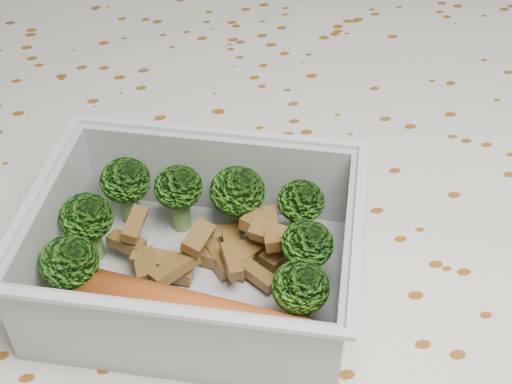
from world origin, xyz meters
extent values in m
cube|color=brown|center=(0.00, 0.00, 0.73)|extent=(1.40, 0.90, 0.04)
cube|color=silver|center=(0.00, 0.00, 0.75)|extent=(1.46, 0.96, 0.01)
cube|color=silver|center=(0.00, 0.48, 0.66)|extent=(1.46, 0.01, 0.18)
cube|color=silver|center=(-0.05, -0.05, 0.76)|extent=(0.22, 0.19, 0.00)
cube|color=silver|center=(-0.03, 0.02, 0.79)|extent=(0.17, 0.07, 0.06)
cube|color=silver|center=(-0.07, -0.11, 0.79)|extent=(0.17, 0.07, 0.06)
cube|color=silver|center=(0.03, -0.08, 0.79)|extent=(0.05, 0.12, 0.06)
cube|color=silver|center=(-0.13, -0.01, 0.79)|extent=(0.05, 0.12, 0.06)
cube|color=silver|center=(-0.02, 0.02, 0.82)|extent=(0.18, 0.07, 0.00)
cube|color=silver|center=(-0.07, -0.11, 0.82)|extent=(0.18, 0.07, 0.00)
cube|color=silver|center=(0.04, -0.08, 0.82)|extent=(0.05, 0.13, 0.00)
cube|color=silver|center=(-0.13, -0.01, 0.82)|extent=(0.05, 0.13, 0.00)
cylinder|color=#608C3F|center=(-0.08, 0.02, 0.77)|extent=(0.02, 0.02, 0.02)
ellipsoid|color=#378A18|center=(-0.08, 0.02, 0.79)|extent=(0.03, 0.03, 0.03)
cylinder|color=#608C3F|center=(-0.05, 0.00, 0.77)|extent=(0.02, 0.02, 0.02)
ellipsoid|color=#378A18|center=(-0.05, 0.00, 0.79)|extent=(0.03, 0.03, 0.03)
cylinder|color=#608C3F|center=(-0.02, -0.01, 0.77)|extent=(0.02, 0.02, 0.02)
ellipsoid|color=#378A18|center=(-0.02, -0.01, 0.79)|extent=(0.04, 0.04, 0.03)
cylinder|color=#608C3F|center=(0.02, -0.03, 0.77)|extent=(0.02, 0.02, 0.02)
ellipsoid|color=#378A18|center=(0.02, -0.03, 0.80)|extent=(0.03, 0.03, 0.03)
cylinder|color=#608C3F|center=(-0.11, -0.01, 0.77)|extent=(0.02, 0.02, 0.02)
ellipsoid|color=#378A18|center=(-0.11, -0.01, 0.79)|extent=(0.03, 0.03, 0.03)
cylinder|color=#608C3F|center=(0.01, -0.06, 0.77)|extent=(0.02, 0.02, 0.02)
ellipsoid|color=#378A18|center=(0.01, -0.06, 0.79)|extent=(0.03, 0.03, 0.03)
cylinder|color=#608C3F|center=(-0.12, -0.04, 0.77)|extent=(0.02, 0.02, 0.02)
ellipsoid|color=#378A18|center=(-0.12, -0.04, 0.79)|extent=(0.03, 0.03, 0.03)
cylinder|color=#608C3F|center=(0.00, -0.09, 0.77)|extent=(0.02, 0.02, 0.02)
ellipsoid|color=#378A18|center=(0.00, -0.09, 0.79)|extent=(0.03, 0.03, 0.03)
cube|color=brown|center=(-0.03, -0.02, 0.77)|extent=(0.03, 0.01, 0.01)
cube|color=brown|center=(-0.07, -0.04, 0.78)|extent=(0.03, 0.03, 0.01)
cube|color=brown|center=(-0.08, -0.01, 0.79)|extent=(0.02, 0.03, 0.01)
cube|color=brown|center=(0.00, -0.04, 0.79)|extent=(0.02, 0.03, 0.01)
cube|color=brown|center=(-0.01, -0.04, 0.79)|extent=(0.03, 0.03, 0.01)
cube|color=brown|center=(-0.01, -0.05, 0.77)|extent=(0.02, 0.03, 0.01)
cube|color=brown|center=(-0.06, -0.05, 0.78)|extent=(0.03, 0.03, 0.01)
cube|color=brown|center=(0.00, -0.03, 0.77)|extent=(0.03, 0.01, 0.01)
cube|color=brown|center=(-0.04, -0.02, 0.77)|extent=(0.02, 0.03, 0.01)
cube|color=brown|center=(0.00, -0.04, 0.79)|extent=(0.03, 0.03, 0.01)
cube|color=brown|center=(-0.04, -0.03, 0.77)|extent=(0.03, 0.02, 0.01)
cube|color=brown|center=(-0.06, -0.04, 0.77)|extent=(0.02, 0.02, 0.01)
cube|color=brown|center=(-0.03, -0.04, 0.77)|extent=(0.02, 0.03, 0.01)
cube|color=brown|center=(-0.02, -0.02, 0.77)|extent=(0.01, 0.02, 0.01)
cube|color=brown|center=(-0.02, -0.04, 0.77)|extent=(0.03, 0.03, 0.01)
cube|color=brown|center=(-0.08, -0.04, 0.78)|extent=(0.01, 0.02, 0.01)
cube|color=brown|center=(0.00, -0.04, 0.77)|extent=(0.03, 0.03, 0.01)
cube|color=brown|center=(-0.03, -0.05, 0.78)|extent=(0.01, 0.03, 0.01)
cube|color=brown|center=(-0.01, -0.02, 0.79)|extent=(0.02, 0.03, 0.01)
cube|color=brown|center=(-0.02, -0.04, 0.77)|extent=(0.03, 0.02, 0.01)
cube|color=brown|center=(-0.05, -0.03, 0.79)|extent=(0.02, 0.03, 0.01)
cube|color=brown|center=(0.00, -0.03, 0.77)|extent=(0.02, 0.02, 0.01)
cube|color=brown|center=(-0.09, -0.02, 0.78)|extent=(0.03, 0.02, 0.01)
cylinder|color=#AE4B1B|center=(-0.06, -0.08, 0.78)|extent=(0.13, 0.09, 0.03)
sphere|color=#AE4B1B|center=(0.00, -0.12, 0.78)|extent=(0.03, 0.03, 0.03)
sphere|color=#AE4B1B|center=(-0.12, -0.05, 0.78)|extent=(0.03, 0.03, 0.03)
camera|label=1|loc=(-0.08, -0.33, 1.10)|focal=50.00mm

